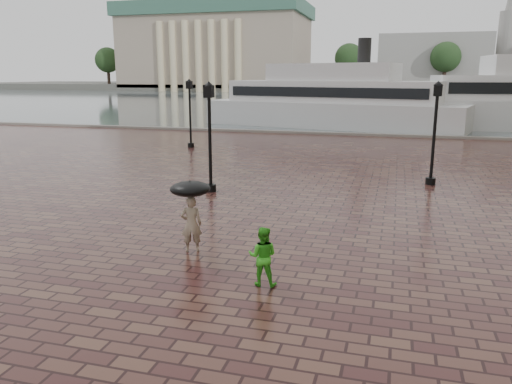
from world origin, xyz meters
TOP-DOWN VIEW (x-y plane):
  - ground at (0.00, 0.00)m, footprint 300.00×300.00m
  - harbour_water at (0.00, 92.00)m, footprint 240.00×240.00m
  - quay_edge at (0.00, 32.00)m, footprint 80.00×0.60m
  - far_shore at (0.00, 160.00)m, footprint 300.00×60.00m
  - museum at (-55.00, 144.61)m, footprint 57.00×32.50m
  - far_trees at (0.00, 138.00)m, footprint 188.00×8.00m
  - street_lamps at (-5.00, 15.33)m, footprint 15.44×12.44m
  - adult_pedestrian at (-3.88, 2.94)m, footprint 0.68×0.57m
  - child_pedestrian at (-1.41, 1.30)m, footprint 0.73×0.59m
  - ferry_near at (-4.60, 38.06)m, footprint 24.93×11.41m
  - umbrella at (-3.88, 2.94)m, footprint 1.10×1.10m

SIDE VIEW (x-z plane):
  - ground at x=0.00m, z-range 0.00..0.00m
  - harbour_water at x=0.00m, z-range 0.00..0.00m
  - quay_edge at x=0.00m, z-range -0.15..0.15m
  - child_pedestrian at x=-1.41m, z-range 0.00..1.41m
  - adult_pedestrian at x=-3.88m, z-range 0.00..1.59m
  - far_shore at x=0.00m, z-range 0.00..2.00m
  - umbrella at x=-3.88m, z-range 1.24..2.35m
  - street_lamps at x=-5.00m, z-range 0.13..4.53m
  - ferry_near at x=-4.60m, z-range -1.59..6.37m
  - far_trees at x=0.00m, z-range 2.67..16.17m
  - museum at x=-55.00m, z-range 0.91..26.91m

